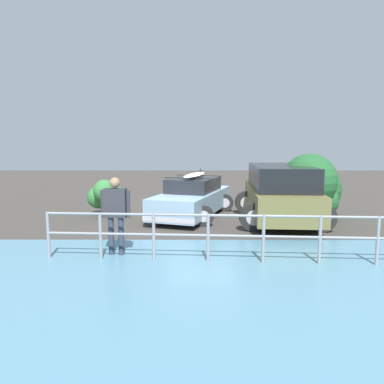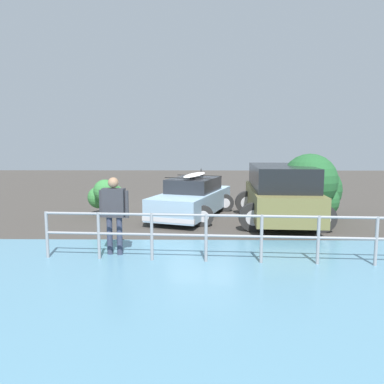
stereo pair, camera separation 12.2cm
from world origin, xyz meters
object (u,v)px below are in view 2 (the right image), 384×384
(sedan_car, at_px, (193,198))
(person_bystander, at_px, (114,209))
(suv_car, at_px, (280,193))
(bush_near_right, at_px, (311,188))
(bush_near_left, at_px, (107,194))

(sedan_car, bearing_deg, person_bystander, 69.20)
(suv_car, distance_m, bush_near_right, 1.24)
(suv_car, height_order, bush_near_left, suv_car)
(bush_near_left, height_order, bush_near_right, bush_near_right)
(person_bystander, xyz_separation_m, bush_near_left, (1.30, -4.69, -0.32))
(suv_car, relative_size, bush_near_left, 3.22)
(sedan_car, relative_size, bush_near_left, 3.14)
(sedan_car, distance_m, suv_car, 3.03)
(sedan_car, distance_m, bush_near_right, 4.06)
(sedan_car, bearing_deg, suv_car, 162.47)
(suv_car, xyz_separation_m, bush_near_right, (-1.15, -0.47, 0.11))
(suv_car, bearing_deg, bush_near_left, -9.53)
(bush_near_right, bearing_deg, suv_car, 22.17)
(bush_near_left, xyz_separation_m, bush_near_right, (-7.07, 0.53, 0.31))
(bush_near_left, bearing_deg, person_bystander, 105.50)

